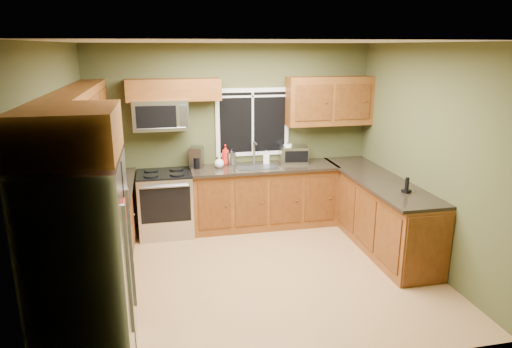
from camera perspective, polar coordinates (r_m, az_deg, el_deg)
name	(u,v)px	position (r m, az deg, el deg)	size (l,w,h in m)	color
floor	(258,273)	(5.67, 0.24, -12.25)	(4.20, 4.20, 0.00)	#9F7346
ceiling	(258,42)	(5.00, 0.28, 16.21)	(4.20, 4.20, 0.00)	white
back_wall	(233,136)	(6.90, -2.90, 4.77)	(4.20, 4.20, 0.00)	#444826
front_wall	(308,224)	(3.52, 6.48, -6.19)	(4.20, 4.20, 0.00)	#444826
left_wall	(62,176)	(5.17, -23.14, -0.22)	(3.60, 3.60, 0.00)	#444826
right_wall	(425,157)	(5.97, 20.40, 2.06)	(3.60, 3.60, 0.00)	#444826
window	(253,122)	(6.90, -0.43, 6.50)	(1.12, 0.03, 1.02)	white
base_cabinets_left	(104,236)	(5.85, -18.45, -7.31)	(0.60, 2.65, 0.90)	brown
countertop_left	(103,199)	(5.69, -18.60, -2.93)	(0.65, 2.65, 0.04)	black
base_cabinets_back	(264,197)	(6.92, 0.99, -2.89)	(2.17, 0.60, 0.90)	brown
countertop_back	(264,167)	(6.76, 1.06, 0.82)	(2.17, 0.65, 0.04)	black
base_cabinets_peninsula	(377,212)	(6.52, 14.91, -4.62)	(0.60, 2.52, 0.90)	brown
countertop_peninsula	(378,179)	(6.37, 14.97, -0.65)	(0.65, 2.50, 0.04)	black
upper_cabinets_left	(80,120)	(5.50, -21.12, 6.33)	(0.33, 2.65, 0.72)	brown
upper_cabinets_back_left	(174,90)	(6.56, -10.23, 10.33)	(1.30, 0.33, 0.30)	brown
upper_cabinets_back_right	(329,101)	(7.04, 9.15, 9.01)	(1.30, 0.33, 0.72)	brown
upper_cabinet_over_fridge	(68,133)	(3.71, -22.44, 4.80)	(0.72, 0.90, 0.38)	brown
refrigerator	(84,269)	(4.06, -20.75, -11.05)	(0.74, 0.90, 1.80)	#B7B7BC
range	(166,203)	(6.73, -11.23, -3.59)	(0.76, 0.69, 0.94)	#B7B7BC
microwave	(161,115)	(6.56, -11.84, 7.26)	(0.76, 0.41, 0.42)	#B7B7BC
sink	(257,165)	(6.75, 0.07, 1.07)	(0.60, 0.42, 0.36)	slate
toaster_oven	(294,154)	(6.96, 4.74, 2.46)	(0.45, 0.37, 0.26)	#B7B7BC
coffee_maker	(197,158)	(6.73, -7.44, 2.02)	(0.23, 0.28, 0.30)	slate
kettle	(231,158)	(6.81, -3.08, 2.04)	(0.14, 0.14, 0.24)	#B7B7BC
paper_towel_roll	(288,153)	(6.96, 3.99, 2.60)	(0.16, 0.16, 0.31)	white
soap_bottle_a	(225,155)	(6.84, -3.84, 2.44)	(0.12, 0.12, 0.30)	red
soap_bottle_b	(266,157)	(6.89, 1.31, 2.11)	(0.09, 0.09, 0.19)	white
soap_bottle_c	(219,162)	(6.68, -4.62, 1.55)	(0.14, 0.14, 0.18)	white
cordless_phone	(407,188)	(5.82, 18.31, -1.68)	(0.11, 0.11, 0.19)	black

